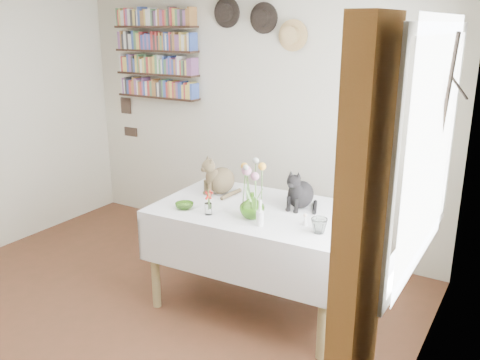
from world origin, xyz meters
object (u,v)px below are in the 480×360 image
Objects in this scene: tabby_cat at (222,174)px; black_cat at (301,187)px; bookshelf_unit at (156,54)px; dining_table at (258,233)px; flower_vase at (252,205)px.

black_cat is (0.70, 0.02, -0.01)m from tabby_cat.
bookshelf_unit reaches higher than tabby_cat.
black_cat is at bearing 29.89° from tabby_cat.
dining_table is 1.57× the size of bookshelf_unit.
flower_vase reaches higher than dining_table.
dining_table is at bearing 106.79° from flower_vase.
tabby_cat is 1.74× the size of flower_vase.
tabby_cat is 0.70m from black_cat.
black_cat is at bearing 62.03° from flower_vase.
flower_vase is (-0.20, -0.38, -0.06)m from black_cat.
bookshelf_unit reaches higher than flower_vase.
bookshelf_unit reaches higher than black_cat.
flower_vase is at bearing -7.86° from tabby_cat.
tabby_cat reaches higher than flower_vase.
black_cat is (0.26, 0.19, 0.36)m from dining_table.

